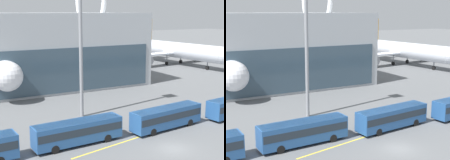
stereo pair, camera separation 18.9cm
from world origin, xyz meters
TOP-DOWN VIEW (x-y plane):
  - ground_plane at (0.00, 0.00)m, footprint 440.00×440.00m
  - airliner_at_gate_far at (43.05, 52.81)m, footprint 40.51×38.97m
  - shuttle_bus_1 at (-9.50, 6.68)m, footprint 11.43×3.05m
  - shuttle_bus_2 at (3.75, 6.26)m, footprint 11.54×3.77m
  - floodlight_mast at (-4.40, 17.14)m, footprint 2.16×2.16m
  - lane_stripe_1 at (-6.30, 4.25)m, footprint 11.28×2.56m

SIDE VIEW (x-z plane):
  - ground_plane at x=0.00m, z-range 0.00..0.00m
  - lane_stripe_1 at x=-6.30m, z-range 0.00..0.01m
  - shuttle_bus_1 at x=-9.50m, z-range 0.28..3.32m
  - shuttle_bus_2 at x=3.75m, z-range 0.28..3.32m
  - airliner_at_gate_far at x=43.05m, z-range -2.39..11.46m
  - floodlight_mast at x=-4.40m, z-range 3.06..32.49m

